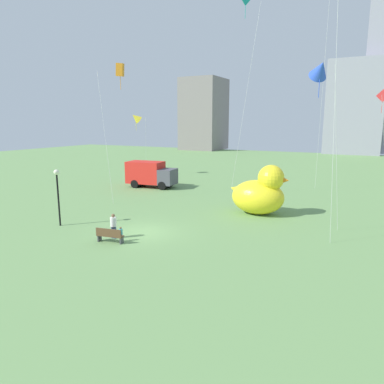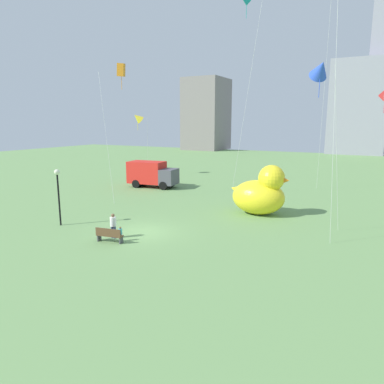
% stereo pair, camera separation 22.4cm
% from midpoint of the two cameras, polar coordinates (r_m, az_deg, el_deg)
% --- Properties ---
extents(ground_plane, '(140.00, 140.00, 0.00)m').
position_cam_midpoint_polar(ground_plane, '(23.91, -8.10, -6.41)').
color(ground_plane, '#6A9556').
extents(park_bench, '(1.73, 0.71, 0.90)m').
position_cam_midpoint_polar(park_bench, '(22.18, -13.34, -6.73)').
color(park_bench, brown).
rests_on(park_bench, ground).
extents(person_adult, '(0.39, 0.39, 1.58)m').
position_cam_midpoint_polar(person_adult, '(22.84, -12.73, -5.14)').
color(person_adult, '#38476B').
rests_on(person_adult, ground).
extents(person_child, '(0.23, 0.23, 0.92)m').
position_cam_midpoint_polar(person_child, '(22.23, -11.61, -6.52)').
color(person_child, silver).
rests_on(person_child, ground).
extents(giant_inflatable_duck, '(4.78, 3.07, 3.96)m').
position_cam_midpoint_polar(giant_inflatable_duck, '(28.39, 10.60, -0.18)').
color(giant_inflatable_duck, yellow).
rests_on(giant_inflatable_duck, ground).
extents(lamppost, '(0.38, 0.38, 3.98)m').
position_cam_midpoint_polar(lamppost, '(26.28, -20.96, 0.91)').
color(lamppost, black).
rests_on(lamppost, ground).
extents(box_truck, '(5.68, 2.94, 2.85)m').
position_cam_midpoint_polar(box_truck, '(39.91, -6.83, 2.80)').
color(box_truck, red).
rests_on(box_truck, ground).
extents(kite_teal, '(2.39, 1.96, 18.53)m').
position_cam_midpoint_polar(kite_teal, '(35.79, 8.36, 26.56)').
color(kite_teal, silver).
rests_on(kite_teal, ground).
extents(kite_blue, '(2.53, 2.70, 11.14)m').
position_cam_midpoint_polar(kite_blue, '(24.49, 19.59, 17.97)').
color(kite_blue, silver).
rests_on(kite_blue, ground).
extents(kite_yellow, '(2.63, 2.68, 8.52)m').
position_cam_midpoint_polar(kite_yellow, '(48.51, -9.12, 11.68)').
color(kite_yellow, silver).
rests_on(kite_yellow, ground).
extents(kite_red, '(1.86, 1.27, 10.39)m').
position_cam_midpoint_polar(kite_red, '(41.32, 28.11, 12.91)').
color(kite_red, silver).
rests_on(kite_red, ground).
extents(kite_orange, '(2.74, 2.67, 12.31)m').
position_cam_midpoint_polar(kite_orange, '(34.00, -11.67, 18.48)').
color(kite_orange, silver).
rests_on(kite_orange, ground).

